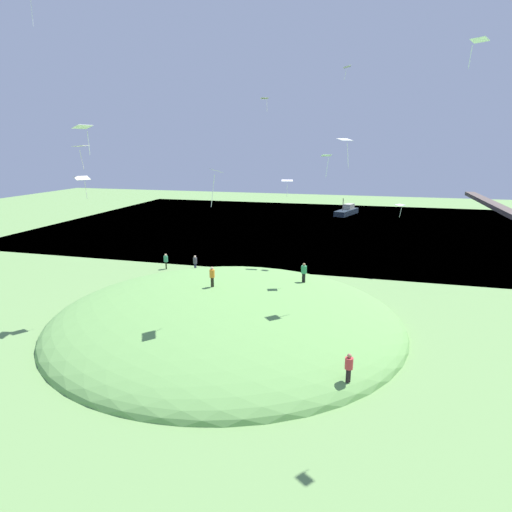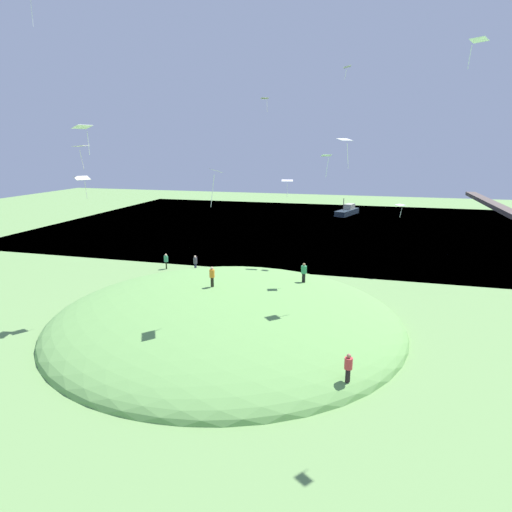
# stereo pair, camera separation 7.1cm
# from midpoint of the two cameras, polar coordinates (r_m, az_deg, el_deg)

# --- Properties ---
(ground_plane) EXTENTS (160.00, 160.00, 0.00)m
(ground_plane) POSITION_cam_midpoint_polar(r_m,az_deg,el_deg) (44.67, -1.76, -2.54)
(ground_plane) COLOR #699351
(lake_water) EXTENTS (57.22, 80.00, 0.40)m
(lake_water) POSITION_cam_midpoint_polar(r_m,az_deg,el_deg) (73.84, 5.14, 3.98)
(lake_water) COLOR #49698B
(lake_water) RESTS_ON ground_plane
(grass_hill) EXTENTS (25.87, 26.59, 4.71)m
(grass_hill) POSITION_cam_midpoint_polar(r_m,az_deg,el_deg) (33.34, -3.94, -8.54)
(grass_hill) COLOR #689E50
(grass_hill) RESTS_ON ground_plane
(bridge_deck_far) EXTENTS (51.50, 1.80, 0.70)m
(bridge_deck_far) POSITION_cam_midpoint_polar(r_m,az_deg,el_deg) (74.80, 30.21, 5.18)
(bridge_deck_far) COLOR #514540
(boat_on_lake) EXTENTS (7.88, 4.41, 3.40)m
(boat_on_lake) POSITION_cam_midpoint_polar(r_m,az_deg,el_deg) (86.52, 12.02, 5.83)
(boat_on_lake) COLOR #1F2C36
(boat_on_lake) RESTS_ON lake_water
(person_walking_path) EXTENTS (0.56, 0.56, 1.62)m
(person_walking_path) POSITION_cam_midpoint_polar(r_m,az_deg,el_deg) (33.40, -5.79, -2.43)
(person_walking_path) COLOR black
(person_walking_path) RESTS_ON grass_hill
(person_watching_kites) EXTENTS (0.63, 0.63, 1.65)m
(person_watching_kites) POSITION_cam_midpoint_polar(r_m,az_deg,el_deg) (35.73, 6.41, -1.92)
(person_watching_kites) COLOR black
(person_watching_kites) RESTS_ON grass_hill
(person_near_shore) EXTENTS (0.61, 0.61, 1.65)m
(person_near_shore) POSITION_cam_midpoint_polar(r_m,az_deg,el_deg) (23.82, 12.23, -13.88)
(person_near_shore) COLOR black
(person_near_shore) RESTS_ON grass_hill
(person_on_hilltop) EXTENTS (0.49, 0.49, 1.63)m
(person_on_hilltop) POSITION_cam_midpoint_polar(r_m,az_deg,el_deg) (44.79, -8.00, -0.69)
(person_on_hilltop) COLOR #262443
(person_on_hilltop) RESTS_ON grass_hill
(person_with_child) EXTENTS (0.62, 0.62, 1.70)m
(person_with_child) POSITION_cam_midpoint_polar(r_m,az_deg,el_deg) (47.61, -11.79, -0.46)
(person_with_child) COLOR black
(person_with_child) RESTS_ON ground_plane
(kite_0) EXTENTS (0.84, 0.95, 1.75)m
(kite_0) POSITION_cam_midpoint_polar(r_m,az_deg,el_deg) (34.49, 9.39, 12.82)
(kite_0) COLOR white
(kite_1) EXTENTS (1.21, 1.09, 2.36)m
(kite_1) POSITION_cam_midpoint_polar(r_m,az_deg,el_deg) (26.73, -5.32, 10.91)
(kite_1) COLOR silver
(kite_2) EXTENTS (1.24, 1.14, 1.65)m
(kite_2) POSITION_cam_midpoint_polar(r_m,az_deg,el_deg) (33.98, -21.96, 9.45)
(kite_2) COLOR white
(kite_3) EXTENTS (0.75, 0.79, 1.14)m
(kite_3) POSITION_cam_midpoint_polar(r_m,az_deg,el_deg) (21.62, 27.42, 23.89)
(kite_3) COLOR white
(kite_4) EXTENTS (1.17, 0.96, 1.70)m
(kite_4) POSITION_cam_midpoint_polar(r_m,az_deg,el_deg) (28.05, -21.90, 15.46)
(kite_4) COLOR white
(kite_5) EXTENTS (1.27, 1.18, 1.31)m
(kite_5) POSITION_cam_midpoint_polar(r_m,az_deg,el_deg) (46.49, 18.61, 6.37)
(kite_5) COLOR white
(kite_7) EXTENTS (1.30, 1.03, 1.70)m
(kite_7) POSITION_cam_midpoint_polar(r_m,az_deg,el_deg) (33.96, -22.13, 13.26)
(kite_7) COLOR silver
(kite_8) EXTENTS (1.06, 0.81, 1.21)m
(kite_8) POSITION_cam_midpoint_polar(r_m,az_deg,el_deg) (44.63, 12.03, 23.27)
(kite_8) COLOR white
(kite_9) EXTENTS (0.92, 1.17, 1.60)m
(kite_9) POSITION_cam_midpoint_polar(r_m,az_deg,el_deg) (40.86, 4.21, 9.85)
(kite_9) COLOR white
(kite_10) EXTENTS (1.07, 1.09, 1.93)m
(kite_10) POSITION_cam_midpoint_polar(r_m,az_deg,el_deg) (29.74, 11.76, 14.64)
(kite_10) COLOR white
(kite_11) EXTENTS (0.87, 0.94, 1.35)m
(kite_11) POSITION_cam_midpoint_polar(r_m,az_deg,el_deg) (45.37, 1.24, 20.07)
(kite_11) COLOR white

